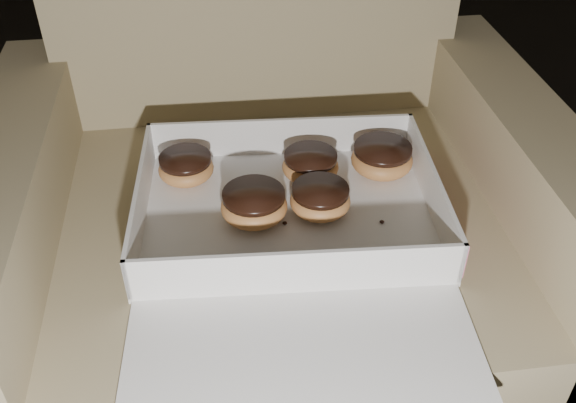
% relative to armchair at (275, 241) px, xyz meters
% --- Properties ---
extents(floor, '(4.50, 4.50, 0.00)m').
position_rel_armchair_xyz_m(floor, '(0.43, 0.03, -0.29)').
color(floor, black).
rests_on(floor, ground).
extents(armchair, '(0.87, 0.74, 0.91)m').
position_rel_armchair_xyz_m(armchair, '(0.00, 0.00, 0.00)').
color(armchair, '#96825F').
rests_on(armchair, floor).
extents(bakery_box, '(0.46, 0.53, 0.07)m').
position_rel_armchair_xyz_m(bakery_box, '(0.01, -0.13, 0.13)').
color(bakery_box, white).
rests_on(bakery_box, armchair).
extents(donut_a, '(0.09, 0.09, 0.04)m').
position_rel_armchair_xyz_m(donut_a, '(0.06, 0.00, 0.15)').
color(donut_a, '#C78745').
rests_on(donut_a, bakery_box).
extents(donut_b, '(0.10, 0.10, 0.05)m').
position_rel_armchair_xyz_m(donut_b, '(-0.04, -0.09, 0.15)').
color(donut_b, '#C78745').
rests_on(donut_b, bakery_box).
extents(donut_c, '(0.09, 0.09, 0.04)m').
position_rel_armchair_xyz_m(donut_c, '(-0.14, 0.02, 0.15)').
color(donut_c, '#C78745').
rests_on(donut_c, bakery_box).
extents(donut_d, '(0.09, 0.09, 0.04)m').
position_rel_armchair_xyz_m(donut_d, '(0.06, -0.09, 0.15)').
color(donut_d, '#C78745').
rests_on(donut_d, bakery_box).
extents(donut_e, '(0.10, 0.10, 0.05)m').
position_rel_armchair_xyz_m(donut_e, '(0.17, 0.00, 0.16)').
color(donut_e, '#C78745').
rests_on(donut_e, bakery_box).
extents(crumb_a, '(0.01, 0.01, 0.00)m').
position_rel_armchair_xyz_m(crumb_a, '(0.00, -0.11, 0.13)').
color(crumb_a, black).
rests_on(crumb_a, bakery_box).
extents(crumb_b, '(0.01, 0.01, 0.00)m').
position_rel_armchair_xyz_m(crumb_b, '(0.12, -0.23, 0.13)').
color(crumb_b, black).
rests_on(crumb_b, bakery_box).
extents(crumb_c, '(0.01, 0.01, 0.00)m').
position_rel_armchair_xyz_m(crumb_c, '(-0.01, -0.18, 0.13)').
color(crumb_c, black).
rests_on(crumb_c, bakery_box).
extents(crumb_d, '(0.01, 0.01, 0.00)m').
position_rel_armchair_xyz_m(crumb_d, '(0.14, -0.13, 0.13)').
color(crumb_d, black).
rests_on(crumb_d, bakery_box).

